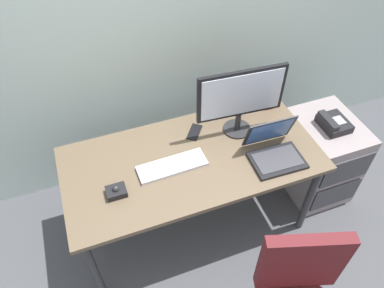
{
  "coord_description": "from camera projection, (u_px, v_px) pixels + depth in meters",
  "views": [
    {
      "loc": [
        -0.51,
        -1.38,
        2.37
      ],
      "look_at": [
        0.0,
        0.0,
        0.82
      ],
      "focal_mm": 34.49,
      "sensor_mm": 36.0,
      "label": 1
    }
  ],
  "objects": [
    {
      "name": "ground_plane",
      "position": [
        192.0,
        220.0,
        2.74
      ],
      "size": [
        8.0,
        8.0,
        0.0
      ],
      "primitive_type": "plane",
      "color": "#46474C"
    },
    {
      "name": "desk",
      "position": [
        192.0,
        165.0,
        2.28
      ],
      "size": [
        1.55,
        0.75,
        0.7
      ],
      "color": "brown",
      "rests_on": "ground"
    },
    {
      "name": "file_cabinet",
      "position": [
        319.0,
        157.0,
        2.73
      ],
      "size": [
        0.42,
        0.53,
        0.65
      ],
      "color": "gray",
      "rests_on": "ground"
    },
    {
      "name": "desk_phone",
      "position": [
        333.0,
        123.0,
        2.45
      ],
      "size": [
        0.17,
        0.2,
        0.09
      ],
      "color": "black",
      "rests_on": "file_cabinet"
    },
    {
      "name": "monitor_main",
      "position": [
        241.0,
        97.0,
        2.2
      ],
      "size": [
        0.55,
        0.18,
        0.46
      ],
      "color": "#262628",
      "rests_on": "desk"
    },
    {
      "name": "keyboard",
      "position": [
        172.0,
        166.0,
        2.17
      ],
      "size": [
        0.41,
        0.15,
        0.03
      ],
      "color": "silver",
      "rests_on": "desk"
    },
    {
      "name": "laptop",
      "position": [
        274.0,
        150.0,
        2.2
      ],
      "size": [
        0.32,
        0.3,
        0.23
      ],
      "color": "black",
      "rests_on": "desk"
    },
    {
      "name": "trackball_mouse",
      "position": [
        116.0,
        191.0,
        2.03
      ],
      "size": [
        0.11,
        0.09,
        0.07
      ],
      "color": "black",
      "rests_on": "desk"
    },
    {
      "name": "coffee_mug",
      "position": [
        271.0,
        100.0,
        2.52
      ],
      "size": [
        0.09,
        0.08,
        0.1
      ],
      "color": "maroon",
      "rests_on": "desk"
    },
    {
      "name": "cell_phone",
      "position": [
        195.0,
        132.0,
        2.37
      ],
      "size": [
        0.14,
        0.15,
        0.01
      ],
      "primitive_type": "cube",
      "rotation": [
        0.0,
        0.0,
        -0.65
      ],
      "color": "black",
      "rests_on": "desk"
    }
  ]
}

